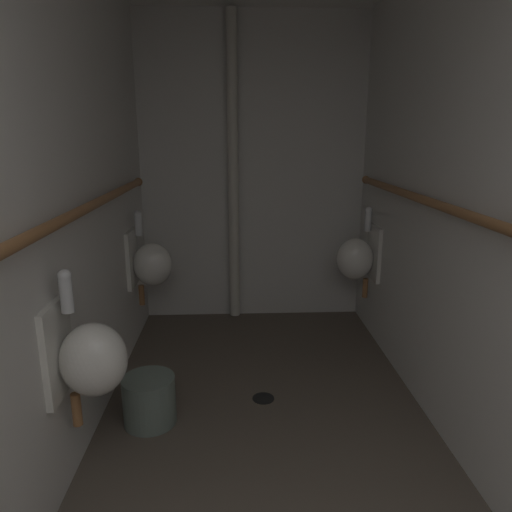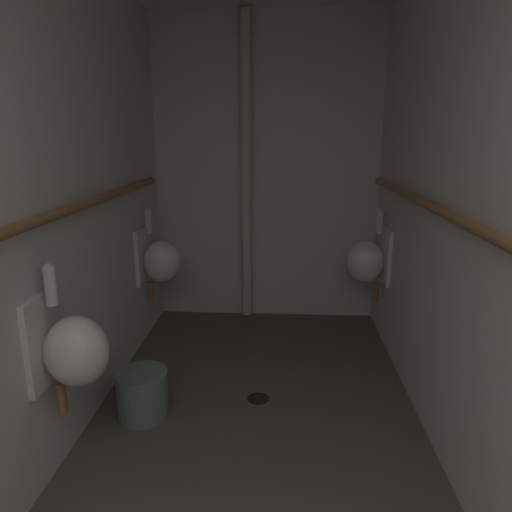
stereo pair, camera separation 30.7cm
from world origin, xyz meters
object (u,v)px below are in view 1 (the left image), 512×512
(floor_drain, at_px, (263,398))
(urinal_right_mid, at_px, (358,257))
(urinal_left_mid, at_px, (89,357))
(standpipe_back_wall, at_px, (233,173))
(waste_bin, at_px, (149,400))
(urinal_left_far, at_px, (150,263))

(floor_drain, bearing_deg, urinal_right_mid, 49.44)
(urinal_left_mid, height_order, standpipe_back_wall, standpipe_back_wall)
(standpipe_back_wall, bearing_deg, waste_bin, -107.34)
(urinal_left_far, relative_size, standpipe_back_wall, 0.29)
(urinal_right_mid, distance_m, waste_bin, 1.98)
(urinal_right_mid, xyz_separation_m, standpipe_back_wall, (-1.00, 0.43, 0.64))
(standpipe_back_wall, xyz_separation_m, floor_drain, (0.18, -1.39, -1.31))
(floor_drain, bearing_deg, standpipe_back_wall, 97.27)
(urinal_left_mid, bearing_deg, standpipe_back_wall, 72.66)
(waste_bin, bearing_deg, standpipe_back_wall, 72.66)
(urinal_right_mid, bearing_deg, floor_drain, -130.56)
(urinal_right_mid, height_order, floor_drain, urinal_right_mid)
(urinal_left_mid, xyz_separation_m, waste_bin, (0.15, 0.49, -0.53))
(standpipe_back_wall, relative_size, floor_drain, 18.38)
(urinal_left_mid, relative_size, waste_bin, 2.48)
(urinal_right_mid, bearing_deg, waste_bin, -141.88)
(urinal_left_mid, height_order, urinal_right_mid, same)
(standpipe_back_wall, bearing_deg, urinal_left_far, -141.72)
(urinal_right_mid, height_order, waste_bin, urinal_right_mid)
(urinal_right_mid, bearing_deg, standpipe_back_wall, 156.89)
(waste_bin, bearing_deg, floor_drain, 17.69)
(urinal_left_mid, height_order, waste_bin, urinal_left_mid)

